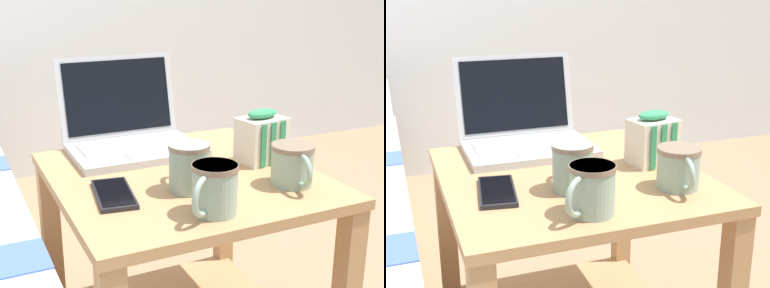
# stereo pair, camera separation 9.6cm
# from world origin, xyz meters

# --- Properties ---
(bedside_table) EXTENTS (0.55, 0.58, 0.53)m
(bedside_table) POSITION_xyz_m (0.00, 0.00, 0.34)
(bedside_table) COLOR tan
(bedside_table) RESTS_ON ground_plane
(laptop) EXTENTS (0.31, 0.26, 0.22)m
(laptop) POSITION_xyz_m (-0.05, 0.22, 0.58)
(laptop) COLOR #B7BABC
(laptop) RESTS_ON bedside_table
(mug_front_left) EXTENTS (0.09, 0.13, 0.09)m
(mug_front_left) POSITION_xyz_m (0.18, -0.16, 0.58)
(mug_front_left) COLOR #8CA593
(mug_front_left) RESTS_ON bedside_table
(mug_front_right) EXTENTS (0.08, 0.13, 0.10)m
(mug_front_right) POSITION_xyz_m (-0.03, -0.09, 0.59)
(mug_front_right) COLOR #8CA593
(mug_front_right) RESTS_ON bedside_table
(mug_mid_center) EXTENTS (0.11, 0.10, 0.09)m
(mug_mid_center) POSITION_xyz_m (-0.04, -0.21, 0.58)
(mug_mid_center) COLOR #8CA593
(mug_mid_center) RESTS_ON bedside_table
(snack_bag) EXTENTS (0.12, 0.09, 0.13)m
(snack_bag) POSITION_xyz_m (0.20, -0.00, 0.59)
(snack_bag) COLOR silver
(snack_bag) RESTS_ON bedside_table
(cell_phone) EXTENTS (0.09, 0.17, 0.01)m
(cell_phone) POSITION_xyz_m (-0.18, -0.06, 0.54)
(cell_phone) COLOR black
(cell_phone) RESTS_ON bedside_table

